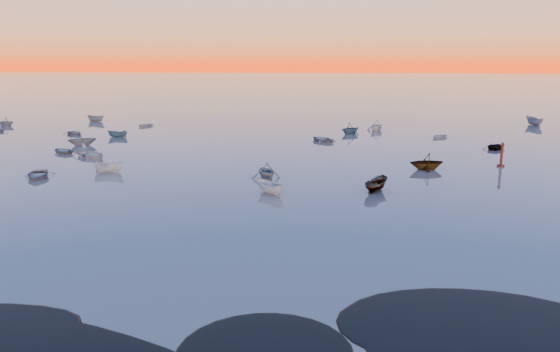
# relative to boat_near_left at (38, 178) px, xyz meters

# --- Properties ---
(ground) EXTENTS (600.00, 600.00, 0.00)m
(ground) POSITION_rel_boat_near_left_xyz_m (24.25, 70.38, 0.00)
(ground) COLOR #71645E
(ground) RESTS_ON ground
(mud_lobes) EXTENTS (140.00, 6.00, 0.07)m
(mud_lobes) POSITION_rel_boat_near_left_xyz_m (24.25, -30.62, 0.01)
(mud_lobes) COLOR black
(mud_lobes) RESTS_ON ground
(moored_fleet) EXTENTS (124.00, 58.00, 1.20)m
(moored_fleet) POSITION_rel_boat_near_left_xyz_m (24.25, 23.38, 0.00)
(moored_fleet) COLOR white
(moored_fleet) RESTS_ON ground
(boat_near_left) EXTENTS (4.72, 3.24, 1.09)m
(boat_near_left) POSITION_rel_boat_near_left_xyz_m (0.00, 0.00, 0.00)
(boat_near_left) COLOR gray
(boat_near_left) RESTS_ON ground
(boat_near_center) EXTENTS (1.62, 3.57, 1.22)m
(boat_near_center) POSITION_rel_boat_near_left_xyz_m (6.27, 3.67, 0.00)
(boat_near_center) COLOR white
(boat_near_center) RESTS_ON ground
(boat_near_right) EXTENTS (4.23, 3.18, 1.35)m
(boat_near_right) POSITION_rel_boat_near_left_xyz_m (24.19, 2.19, 0.00)
(boat_near_right) COLOR gray
(boat_near_right) RESTS_ON ground
(channel_marker) EXTENTS (0.85, 0.85, 3.01)m
(channel_marker) POSITION_rel_boat_near_left_xyz_m (50.56, 11.49, 1.19)
(channel_marker) COLOR #4C1710
(channel_marker) RESTS_ON ground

